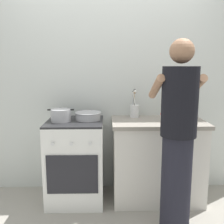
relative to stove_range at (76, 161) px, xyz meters
The scene contains 10 objects.
ground 0.59m from the stove_range, 22.87° to the right, with size 6.00×6.00×0.00m, color gray.
back_wall 1.03m from the stove_range, 32.64° to the left, with size 3.20×0.10×2.50m.
countertop 0.90m from the stove_range, ahead, with size 1.00×0.60×0.90m.
stove_range is the anchor object (origin of this frame).
pot 0.54m from the stove_range, 168.77° to the right, with size 0.28×0.21×0.13m.
mixing_bowl 0.52m from the stove_range, 19.63° to the left, with size 0.28×0.28×0.09m.
utensil_crock 0.88m from the stove_range, 15.89° to the left, with size 0.10×0.10×0.32m.
spice_bottle 1.06m from the stove_range, ahead, with size 0.04×0.04×0.09m.
oil_bottle 1.25m from the stove_range, ahead, with size 0.06×0.06×0.23m.
person 1.20m from the stove_range, 33.27° to the right, with size 0.41×0.50×1.70m.
Camera 1 is at (-0.01, -2.60, 1.49)m, focal length 41.93 mm.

